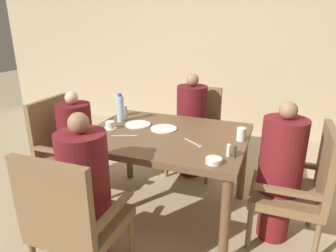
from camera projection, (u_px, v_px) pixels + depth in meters
The scene contains 22 objects.
ground_plane at pixel (166, 211), 2.74m from camera, with size 16.00×16.00×0.00m, color tan.
wall_back at pixel (223, 39), 4.35m from camera, with size 8.00×0.06×2.80m.
dining_table at pixel (166, 143), 2.52m from camera, with size 1.32×1.03×0.76m.
chair_left_side at pixel (64, 145), 2.92m from camera, with size 0.52×0.52×0.95m.
diner_in_left_chair at pixel (76, 143), 2.86m from camera, with size 0.32×0.32×1.04m.
chair_far_side at pixel (195, 128), 3.39m from camera, with size 0.52×0.52×0.95m.
diner_in_far_chair at pixel (191, 125), 3.23m from camera, with size 0.32×0.32×1.14m.
chair_right_side at pixel (300, 184), 2.22m from camera, with size 0.52×0.52×0.95m.
diner_in_right_chair at pixel (280, 172), 2.25m from camera, with size 0.32×0.32×1.12m.
chair_near_corner at pixel (73, 218), 1.84m from camera, with size 0.52×0.52×0.95m.
diner_in_near_chair at pixel (86, 194), 1.95m from camera, with size 0.32×0.32×1.13m.
plate_main_left at pixel (164, 129), 2.58m from camera, with size 0.23×0.23×0.01m.
plate_main_right at pixel (138, 124), 2.69m from camera, with size 0.23×0.23×0.01m.
teacup_with_saucer at pixel (110, 126), 2.59m from camera, with size 0.11×0.11×0.07m.
bowl_small at pixel (214, 161), 1.96m from camera, with size 0.11×0.11×0.04m.
water_bottle at pixel (120, 109), 2.75m from camera, with size 0.07×0.07×0.26m.
glass_tall_near at pixel (124, 110), 2.95m from camera, with size 0.07×0.07×0.10m.
glass_tall_mid at pixel (241, 134), 2.33m from camera, with size 0.07×0.07×0.10m.
salt_shaker at pixel (229, 150), 2.06m from camera, with size 0.03×0.03×0.09m.
pepper_shaker at pixel (234, 151), 2.05m from camera, with size 0.03×0.03×0.08m.
fork_beside_plate at pixel (195, 143), 2.28m from camera, with size 0.18×0.13×0.00m.
knife_beside_plate at pixel (126, 136), 2.43m from camera, with size 0.20×0.09×0.00m.
Camera 1 is at (0.83, -2.17, 1.64)m, focal length 32.00 mm.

